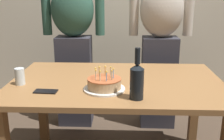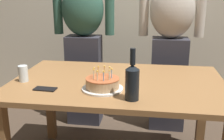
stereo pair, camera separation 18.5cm
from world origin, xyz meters
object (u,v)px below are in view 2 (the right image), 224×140
(wine_bottle, at_px, (132,81))
(person_woman_cardigan, at_px, (170,43))
(birthday_cake, at_px, (103,84))
(water_glass_near, at_px, (23,74))
(person_man_bearded, at_px, (84,41))
(cell_phone, at_px, (45,89))

(wine_bottle, xyz_separation_m, person_woman_cardigan, (0.28, 1.13, 0.02))
(wine_bottle, bearing_deg, birthday_cake, 145.03)
(water_glass_near, relative_size, person_man_bearded, 0.07)
(birthday_cake, height_order, person_man_bearded, person_man_bearded)
(person_woman_cardigan, bearing_deg, wine_bottle, 76.21)
(cell_phone, height_order, person_man_bearded, person_man_bearded)
(birthday_cake, height_order, cell_phone, birthday_cake)
(water_glass_near, xyz_separation_m, cell_phone, (0.21, -0.14, -0.05))
(water_glass_near, bearing_deg, birthday_cake, -8.16)
(birthday_cake, bearing_deg, water_glass_near, 171.84)
(person_woman_cardigan, bearing_deg, person_man_bearded, 0.00)
(birthday_cake, bearing_deg, person_woman_cardigan, 64.21)
(wine_bottle, xyz_separation_m, cell_phone, (-0.57, 0.09, -0.11))
(water_glass_near, height_order, person_woman_cardigan, person_woman_cardigan)
(person_woman_cardigan, bearing_deg, water_glass_near, 40.56)
(birthday_cake, distance_m, water_glass_near, 0.59)
(birthday_cake, xyz_separation_m, person_man_bearded, (-0.37, 0.99, 0.10))
(person_woman_cardigan, bearing_deg, cell_phone, 50.95)
(cell_phone, relative_size, person_man_bearded, 0.09)
(wine_bottle, bearing_deg, cell_phone, 171.39)
(wine_bottle, height_order, person_woman_cardigan, person_woman_cardigan)
(water_glass_near, relative_size, wine_bottle, 0.37)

